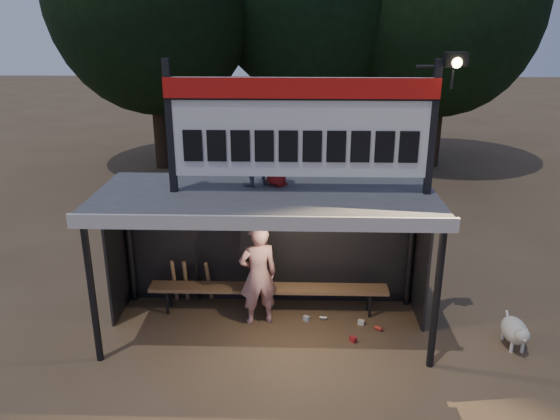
% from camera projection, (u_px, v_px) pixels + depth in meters
% --- Properties ---
extents(ground, '(80.00, 80.00, 0.00)m').
position_uv_depth(ground, '(267.00, 329.00, 8.79)').
color(ground, '#4F3B27').
rests_on(ground, ground).
extents(player, '(0.72, 0.58, 1.71)m').
position_uv_depth(player, '(258.00, 275.00, 8.71)').
color(player, white).
rests_on(player, ground).
extents(child_a, '(0.61, 0.57, 1.01)m').
position_uv_depth(child_a, '(251.00, 153.00, 8.18)').
color(child_a, slate).
rests_on(child_a, dugout_shelter).
extents(child_b, '(0.51, 0.51, 0.90)m').
position_uv_depth(child_b, '(277.00, 157.00, 8.19)').
color(child_b, maroon).
rests_on(child_b, dugout_shelter).
extents(dugout_shelter, '(5.10, 2.08, 2.32)m').
position_uv_depth(dugout_shelter, '(267.00, 217.00, 8.40)').
color(dugout_shelter, '#434346').
rests_on(dugout_shelter, ground).
extents(scoreboard_assembly, '(4.10, 0.27, 1.99)m').
position_uv_depth(scoreboard_assembly, '(305.00, 124.00, 7.65)').
color(scoreboard_assembly, black).
rests_on(scoreboard_assembly, dugout_shelter).
extents(bench, '(4.00, 0.35, 0.48)m').
position_uv_depth(bench, '(268.00, 289.00, 9.16)').
color(bench, brown).
rests_on(bench, ground).
extents(tree_right, '(6.08, 6.08, 8.72)m').
position_uv_depth(tree_right, '(446.00, 2.00, 16.80)').
color(tree_right, '#312216').
rests_on(tree_right, ground).
extents(dog, '(0.36, 0.81, 0.49)m').
position_uv_depth(dog, '(515.00, 331.00, 8.22)').
color(dog, beige).
rests_on(dog, ground).
extents(bats, '(0.68, 0.35, 0.84)m').
position_uv_depth(bats, '(192.00, 281.00, 9.45)').
color(bats, '#A1734B').
rests_on(bats, ground).
extents(litter, '(1.28, 0.74, 0.08)m').
position_uv_depth(litter, '(344.00, 325.00, 8.83)').
color(litter, '#AB1D22').
rests_on(litter, ground).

